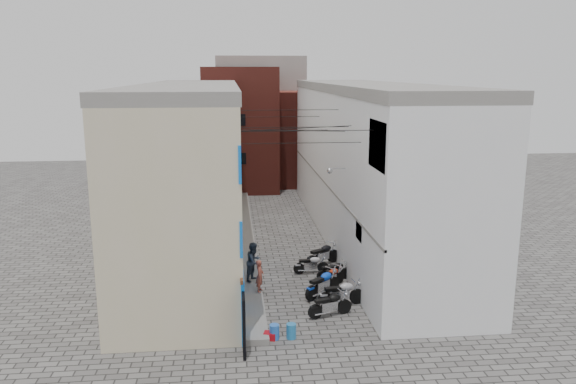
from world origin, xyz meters
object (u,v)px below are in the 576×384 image
object	(u,v)px
motorcycle_d	(331,276)
motorcycle_b	(341,292)
motorcycle_c	(323,282)
motorcycle_g	(323,254)
red_crate	(270,336)
person_a	(260,276)
motorcycle_f	(311,264)
motorcycle_a	(330,303)
water_jug_near	(274,332)
motorcycle_e	(334,270)
water_jug_far	(291,331)
person_b	(254,261)

from	to	relation	value
motorcycle_d	motorcycle_b	bearing A→B (deg)	-37.19
motorcycle_b	motorcycle_c	size ratio (longest dim) A/B	0.97
motorcycle_g	motorcycle_b	bearing A→B (deg)	-34.04
red_crate	person_a	bearing A→B (deg)	92.12
person_a	motorcycle_b	bearing A→B (deg)	-96.11
motorcycle_c	motorcycle_f	bearing A→B (deg)	141.83
motorcycle_a	motorcycle_f	xyz separation A→B (m)	(-0.05, 4.93, -0.05)
motorcycle_a	water_jug_near	world-z (taller)	motorcycle_a
motorcycle_b	motorcycle_f	distance (m)	4.01
motorcycle_d	motorcycle_f	distance (m)	1.92
motorcycle_e	person_a	size ratio (longest dim) A/B	1.24
motorcycle_e	person_a	xyz separation A→B (m)	(-3.60, -1.60, 0.45)
water_jug_far	motorcycle_b	bearing A→B (deg)	48.50
water_jug_far	motorcycle_g	bearing A→B (deg)	72.46
motorcycle_g	water_jug_near	bearing A→B (deg)	-55.14
motorcycle_d	person_b	world-z (taller)	person_b
motorcycle_g	motorcycle_e	bearing A→B (deg)	-27.89
person_b	motorcycle_f	bearing A→B (deg)	-31.90
motorcycle_a	motorcycle_g	distance (m)	6.07
motorcycle_a	person_b	distance (m)	4.70
person_b	water_jug_near	xyz separation A→B (m)	(0.50, -5.41, -0.87)
motorcycle_d	red_crate	distance (m)	5.80
water_jug_far	person_b	bearing A→B (deg)	101.75
person_a	motorcycle_c	bearing A→B (deg)	-78.84
motorcycle_d	person_b	bearing A→B (deg)	-137.42
motorcycle_e	person_b	size ratio (longest dim) A/B	0.98
motorcycle_d	motorcycle_g	size ratio (longest dim) A/B	0.81
motorcycle_a	motorcycle_c	xyz separation A→B (m)	(0.05, 2.10, 0.07)
motorcycle_b	person_a	size ratio (longest dim) A/B	1.47
water_jug_far	red_crate	distance (m)	0.80
person_b	red_crate	xyz separation A→B (m)	(0.34, -5.41, -1.01)
motorcycle_c	red_crate	xyz separation A→B (m)	(-2.59, -3.84, -0.48)
motorcycle_e	water_jug_far	size ratio (longest dim) A/B	3.11
motorcycle_a	motorcycle_d	size ratio (longest dim) A/B	1.10
red_crate	person_b	bearing A→B (deg)	93.59
motorcycle_a	motorcycle_c	bearing A→B (deg)	161.52
motorcycle_f	motorcycle_c	bearing A→B (deg)	0.07
motorcycle_b	red_crate	world-z (taller)	motorcycle_b
motorcycle_e	person_a	distance (m)	3.96
water_jug_near	motorcycle_c	bearing A→B (deg)	57.67
motorcycle_a	water_jug_near	distance (m)	2.96
motorcycle_f	red_crate	distance (m)	7.13
motorcycle_c	motorcycle_d	world-z (taller)	motorcycle_c
motorcycle_f	water_jug_near	xyz separation A→B (m)	(-2.33, -6.67, -0.22)
motorcycle_e	motorcycle_b	bearing A→B (deg)	-16.73
motorcycle_a	motorcycle_e	size ratio (longest dim) A/B	1.08
motorcycle_b	motorcycle_f	world-z (taller)	motorcycle_b
motorcycle_f	motorcycle_g	size ratio (longest dim) A/B	0.81
water_jug_near	red_crate	bearing A→B (deg)	180.00
motorcycle_b	motorcycle_d	xyz separation A→B (m)	(-0.05, 2.14, -0.10)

